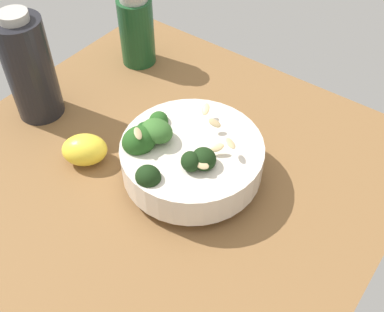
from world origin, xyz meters
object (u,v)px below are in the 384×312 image
at_px(bowl_of_broccoli, 188,156).
at_px(bottle_short, 29,68).
at_px(lemon_wedge, 85,150).
at_px(bottle_tall, 136,28).

height_order(bowl_of_broccoli, bottle_short, bottle_short).
relative_size(bowl_of_broccoli, lemon_wedge, 3.03).
relative_size(lemon_wedge, bottle_tall, 0.45).
distance_m(bottle_tall, bottle_short, 0.20).
relative_size(bowl_of_broccoli, bottle_short, 1.11).
xyz_separation_m(lemon_wedge, bottle_short, (0.03, 0.13, 0.06)).
relative_size(bottle_tall, bottle_short, 0.81).
bearing_deg(bottle_short, bowl_of_broccoli, -83.87).
bearing_deg(lemon_wedge, bowl_of_broccoli, -65.01).
height_order(lemon_wedge, bottle_short, bottle_short).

